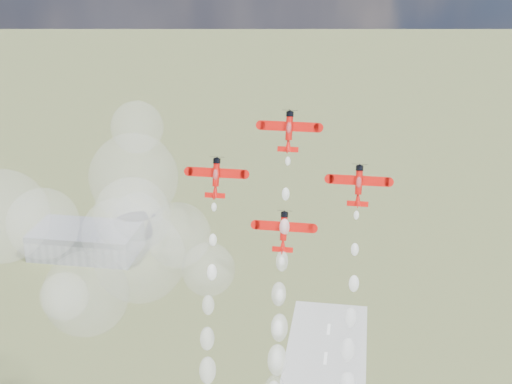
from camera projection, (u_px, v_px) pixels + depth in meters
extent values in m
cube|color=gray|center=(86.00, 244.00, 344.01)|extent=(50.00, 28.00, 10.00)
cube|color=#595B60|center=(85.00, 232.00, 341.62)|extent=(50.00, 28.00, 3.00)
cylinder|color=red|center=(289.00, 128.00, 138.50)|extent=(1.31, 2.89, 5.00)
cylinder|color=black|center=(290.00, 114.00, 138.42)|extent=(1.49, 1.72, 1.39)
cube|color=red|center=(289.00, 126.00, 138.81)|extent=(11.38, 0.83, 1.82)
cube|color=white|center=(274.00, 126.00, 139.36)|extent=(4.48, 0.20, 0.49)
cube|color=white|center=(305.00, 127.00, 138.48)|extent=(4.48, 0.20, 0.49)
cube|color=red|center=(288.00, 149.00, 138.48)|extent=(4.10, 0.46, 1.00)
cube|color=red|center=(288.00, 150.00, 137.79)|extent=(0.13, 1.91, 1.68)
ellipsoid|color=silver|center=(289.00, 128.00, 137.99)|extent=(1.03, 1.65, 2.49)
cone|color=red|center=(288.00, 145.00, 138.55)|extent=(1.31, 2.06, 2.73)
cylinder|color=red|center=(216.00, 174.00, 140.78)|extent=(1.31, 2.89, 5.00)
cylinder|color=black|center=(217.00, 161.00, 140.71)|extent=(1.49, 1.72, 1.39)
cube|color=red|center=(217.00, 173.00, 141.10)|extent=(11.38, 0.83, 1.82)
cube|color=white|center=(201.00, 172.00, 141.65)|extent=(4.48, 0.20, 0.49)
cube|color=white|center=(232.00, 174.00, 140.77)|extent=(4.48, 0.20, 0.49)
cube|color=red|center=(215.00, 195.00, 140.77)|extent=(4.10, 0.46, 1.00)
cube|color=red|center=(214.00, 196.00, 140.08)|extent=(0.13, 1.91, 1.68)
ellipsoid|color=silver|center=(216.00, 175.00, 140.28)|extent=(1.03, 1.65, 2.49)
cone|color=red|center=(215.00, 192.00, 140.84)|extent=(1.31, 2.06, 2.73)
cylinder|color=red|center=(359.00, 182.00, 136.79)|extent=(1.31, 2.89, 5.00)
cylinder|color=black|center=(360.00, 168.00, 136.71)|extent=(1.49, 1.72, 1.39)
cube|color=red|center=(359.00, 180.00, 137.10)|extent=(11.38, 0.83, 1.82)
cube|color=white|center=(343.00, 180.00, 137.65)|extent=(4.48, 0.20, 0.49)
cube|color=white|center=(375.00, 181.00, 136.77)|extent=(4.48, 0.20, 0.49)
cube|color=red|center=(358.00, 204.00, 136.77)|extent=(4.10, 0.46, 1.00)
cube|color=red|center=(358.00, 205.00, 136.08)|extent=(0.13, 1.91, 1.68)
ellipsoid|color=silver|center=(359.00, 182.00, 136.28)|extent=(1.03, 1.65, 2.49)
cone|color=red|center=(358.00, 200.00, 136.84)|extent=(1.31, 2.06, 2.73)
cylinder|color=red|center=(284.00, 228.00, 139.07)|extent=(1.31, 2.89, 5.00)
cylinder|color=black|center=(284.00, 215.00, 139.00)|extent=(1.49, 1.72, 1.39)
cube|color=red|center=(284.00, 227.00, 139.39)|extent=(11.38, 0.83, 1.82)
cube|color=white|center=(269.00, 225.00, 139.94)|extent=(4.48, 0.20, 0.49)
cube|color=white|center=(300.00, 227.00, 139.06)|extent=(4.48, 0.20, 0.49)
cube|color=red|center=(283.00, 250.00, 139.06)|extent=(4.10, 0.46, 1.00)
cube|color=red|center=(282.00, 251.00, 138.37)|extent=(0.13, 1.91, 1.68)
ellipsoid|color=silver|center=(283.00, 229.00, 138.57)|extent=(1.03, 1.65, 2.49)
cone|color=red|center=(283.00, 246.00, 139.13)|extent=(1.31, 2.06, 2.73)
sphere|color=white|center=(288.00, 161.00, 138.55)|extent=(1.04, 1.04, 1.04)
sphere|color=white|center=(286.00, 194.00, 138.81)|extent=(1.50, 1.50, 1.50)
sphere|color=white|center=(285.00, 227.00, 138.88)|extent=(1.96, 1.96, 1.96)
sphere|color=white|center=(282.00, 261.00, 139.14)|extent=(2.42, 2.42, 2.42)
sphere|color=white|center=(279.00, 294.00, 139.26)|extent=(2.88, 2.88, 2.88)
sphere|color=white|center=(279.00, 328.00, 139.27)|extent=(3.34, 3.34, 3.34)
sphere|color=white|center=(277.00, 360.00, 139.61)|extent=(3.80, 3.80, 3.80)
sphere|color=white|center=(214.00, 207.00, 140.85)|extent=(1.04, 1.04, 1.04)
sphere|color=white|center=(213.00, 240.00, 141.24)|extent=(1.50, 1.50, 1.50)
sphere|color=white|center=(212.00, 272.00, 141.19)|extent=(1.96, 1.96, 1.96)
sphere|color=white|center=(208.00, 305.00, 141.66)|extent=(2.42, 2.42, 2.42)
sphere|color=white|center=(207.00, 339.00, 141.81)|extent=(2.88, 2.88, 2.88)
sphere|color=white|center=(208.00, 370.00, 141.43)|extent=(3.34, 3.34, 3.34)
sphere|color=white|center=(356.00, 215.00, 137.04)|extent=(1.04, 1.04, 1.04)
sphere|color=white|center=(355.00, 249.00, 137.36)|extent=(1.50, 1.50, 1.50)
sphere|color=white|center=(354.00, 284.00, 137.52)|extent=(1.96, 1.96, 1.96)
sphere|color=white|center=(350.00, 318.00, 137.72)|extent=(2.42, 2.42, 2.42)
sphere|color=white|center=(348.00, 350.00, 137.80)|extent=(2.88, 2.88, 2.88)
sphere|color=white|center=(282.00, 261.00, 139.21)|extent=(1.04, 1.04, 1.04)
sphere|color=white|center=(280.00, 295.00, 139.37)|extent=(1.50, 1.50, 1.50)
sphere|color=white|center=(278.00, 329.00, 139.55)|extent=(1.96, 1.96, 1.96)
sphere|color=white|center=(277.00, 360.00, 139.46)|extent=(2.42, 2.42, 2.42)
sphere|color=white|center=(138.00, 217.00, 162.13)|extent=(11.29, 11.29, 11.29)
sphere|color=white|center=(134.00, 178.00, 164.40)|extent=(20.62, 20.62, 20.62)
sphere|color=white|center=(140.00, 257.00, 168.20)|extent=(21.87, 21.87, 21.87)
sphere|color=white|center=(86.00, 294.00, 173.46)|extent=(21.05, 21.05, 21.05)
sphere|color=white|center=(65.00, 296.00, 155.39)|extent=(10.68, 10.68, 10.68)
sphere|color=white|center=(208.00, 269.00, 156.05)|extent=(11.88, 11.88, 11.88)
sphere|color=white|center=(117.00, 234.00, 163.80)|extent=(16.41, 16.41, 16.41)
sphere|color=white|center=(178.00, 235.00, 153.82)|extent=(14.21, 14.21, 14.21)
sphere|color=white|center=(132.00, 215.00, 148.58)|extent=(16.10, 16.10, 16.10)
sphere|color=white|center=(43.00, 224.00, 164.03)|extent=(16.71, 16.71, 16.71)
sphere|color=white|center=(137.00, 127.00, 158.82)|extent=(11.80, 11.80, 11.80)
sphere|color=white|center=(2.00, 216.00, 153.71)|extent=(20.55, 20.55, 20.55)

